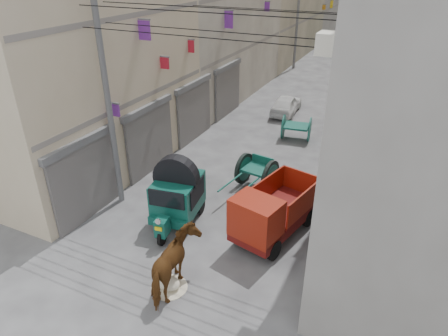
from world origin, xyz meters
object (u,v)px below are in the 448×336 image
Objects in this scene: tonga_cart at (257,172)px; distant_car_white at (286,104)px; second_cart at (296,127)px; distant_car_grey at (361,54)px; feed_sack at (169,283)px; horse at (175,265)px; auto_rickshaw at (177,193)px; mini_truck at (269,216)px; distant_car_green at (339,45)px.

distant_car_white is (-1.50, 8.50, -0.11)m from tonga_cart.
second_cart reaches higher than distant_car_grey.
distant_car_grey is at bearing 89.12° from feed_sack.
horse is at bearing -98.63° from second_cart.
horse is (1.63, -2.79, -0.25)m from auto_rickshaw.
auto_rickshaw is 0.94× the size of tonga_cart.
distant_car_grey is at bearing 80.78° from second_cart.
mini_truck is at bearing -2.84° from auto_rickshaw.
tonga_cart is at bearing 88.53° from feed_sack.
auto_rickshaw reaches higher than distant_car_grey.
auto_rickshaw is 27.16m from distant_car_grey.
tonga_cart is 6.13m from feed_sack.
feed_sack is 0.15× the size of distant_car_green.
tonga_cart reaches higher than distant_car_white.
feed_sack is 0.31× the size of horse.
distant_car_green is (-2.20, 27.02, -0.04)m from tonga_cart.
auto_rickshaw is 0.64× the size of distant_car_green.
horse is at bearing -102.28° from mini_truck.
tonga_cart is 6.07m from horse.
distant_car_green is (-0.70, 18.51, 0.08)m from distant_car_white.
tonga_cart is at bearing -100.17° from horse.
feed_sack is 0.72m from horse.
distant_car_green reaches higher than distant_car_grey.
horse is 14.65m from distant_car_white.
mini_truck is (3.12, 0.34, -0.21)m from auto_rickshaw.
tonga_cart reaches higher than second_cart.
feed_sack is at bearing -83.07° from tonga_cart.
tonga_cart is 5.13m from second_cart.
feed_sack is (1.41, -2.83, -0.93)m from auto_rickshaw.
distant_car_green reaches higher than distant_car_white.
second_cart is (0.08, 5.13, -0.02)m from tonga_cart.
auto_rickshaw is at bearing -160.68° from mini_truck.
second_cart is at bearing 111.95° from distant_car_white.
second_cart is 11.20m from horse.
mini_truck reaches higher than distant_car_green.
feed_sack is at bearing -74.36° from distant_car_grey.
horse is (0.22, 0.04, 0.69)m from feed_sack.
second_cart is (-1.47, 8.07, -0.24)m from mini_truck.
auto_rickshaw reaches higher than mini_truck.
distant_car_grey is (0.30, 23.82, -0.08)m from tonga_cart.
distant_car_green is (-3.75, 29.95, -0.26)m from mini_truck.
distant_car_green is (-2.05, 33.13, 0.46)m from feed_sack.
second_cart is 0.48× the size of distant_car_white.
tonga_cart reaches higher than distant_car_grey.
distant_car_grey reaches higher than feed_sack.
auto_rickshaw is 3.24m from horse.
distant_car_grey is (-1.25, 26.76, -0.30)m from mini_truck.
distant_car_white is (0.07, 11.78, -0.55)m from auto_rickshaw.
distant_car_white is (-1.56, 14.57, -0.30)m from horse.
auto_rickshaw is 0.86× the size of distant_car_white.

